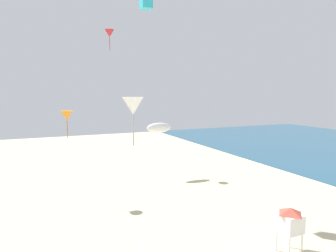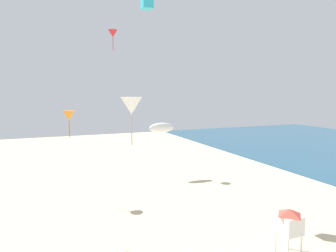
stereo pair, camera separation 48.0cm
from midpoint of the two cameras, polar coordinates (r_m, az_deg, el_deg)
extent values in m
cylinder|color=white|center=(17.79, 21.45, -20.97)|extent=(0.10, 0.10, 1.20)
cylinder|color=white|center=(18.39, 23.56, -20.13)|extent=(0.10, 0.10, 1.20)
cylinder|color=white|center=(18.36, 19.33, -20.00)|extent=(0.10, 0.10, 1.20)
cylinder|color=white|center=(18.94, 21.44, -19.24)|extent=(0.10, 0.10, 1.20)
cube|color=white|center=(17.91, 21.59, -16.91)|extent=(1.10, 1.10, 1.00)
pyramid|color=#D14C3D|center=(17.66, 21.68, -14.90)|extent=(1.10, 1.10, 0.35)
cube|color=#2DB7CC|center=(22.48, -4.88, 22.92)|extent=(0.74, 0.74, 1.16)
cone|color=red|center=(33.56, -11.59, 17.02)|extent=(0.95, 0.95, 0.77)
cylinder|color=maroon|center=(33.38, -11.54, 15.21)|extent=(0.05, 0.05, 1.38)
cone|color=white|center=(15.92, -7.59, 3.84)|extent=(1.14, 1.14, 0.93)
cylinder|color=#A4A4A4|center=(16.02, -7.53, -0.79)|extent=(0.06, 0.06, 1.66)
cone|color=orange|center=(24.26, -19.38, 1.89)|extent=(0.92, 0.92, 0.75)
cylinder|color=#A75C15|center=(24.35, -19.29, -0.55)|extent=(0.05, 0.05, 1.33)
ellipsoid|color=white|center=(30.22, -2.21, -0.33)|extent=(2.60, 0.72, 1.01)
camera|label=1|loc=(0.24, -90.71, -0.08)|focal=31.77mm
camera|label=2|loc=(0.24, 89.29, 0.08)|focal=31.77mm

